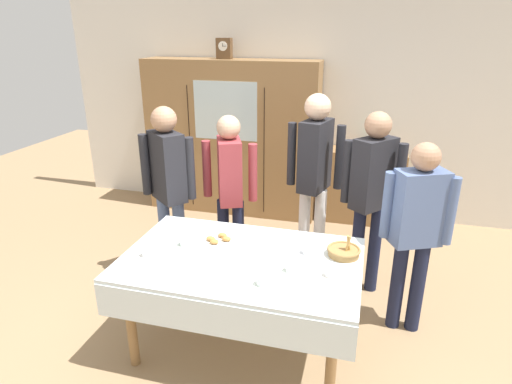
# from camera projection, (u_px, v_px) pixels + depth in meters

# --- Properties ---
(ground_plane) EXTENTS (12.00, 12.00, 0.00)m
(ground_plane) POSITION_uv_depth(u_px,v_px,m) (250.00, 328.00, 3.52)
(ground_plane) COLOR #997A56
(ground_plane) RESTS_ON ground
(back_wall) EXTENTS (6.40, 0.10, 2.70)m
(back_wall) POSITION_uv_depth(u_px,v_px,m) (306.00, 108.00, 5.43)
(back_wall) COLOR silver
(back_wall) RESTS_ON ground
(dining_table) EXTENTS (1.68, 1.06, 0.77)m
(dining_table) POSITION_uv_depth(u_px,v_px,m) (240.00, 272.00, 3.07)
(dining_table) COLOR olive
(dining_table) RESTS_ON ground
(wall_cabinet) EXTENTS (2.19, 0.46, 1.94)m
(wall_cabinet) POSITION_uv_depth(u_px,v_px,m) (232.00, 138.00, 5.52)
(wall_cabinet) COLOR olive
(wall_cabinet) RESTS_ON ground
(mantel_clock) EXTENTS (0.18, 0.11, 0.24)m
(mantel_clock) POSITION_uv_depth(u_px,v_px,m) (224.00, 48.00, 5.15)
(mantel_clock) COLOR brown
(mantel_clock) RESTS_ON wall_cabinet
(bookshelf_low) EXTENTS (0.91, 0.35, 0.91)m
(bookshelf_low) POSITION_uv_depth(u_px,v_px,m) (365.00, 187.00, 5.34)
(bookshelf_low) COLOR olive
(bookshelf_low) RESTS_ON ground
(book_stack) EXTENTS (0.19, 0.24, 0.11)m
(book_stack) POSITION_uv_depth(u_px,v_px,m) (369.00, 146.00, 5.15)
(book_stack) COLOR #3D754C
(book_stack) RESTS_ON bookshelf_low
(tea_cup_center) EXTENTS (0.13, 0.13, 0.06)m
(tea_cup_center) POSITION_uv_depth(u_px,v_px,m) (185.00, 243.00, 3.22)
(tea_cup_center) COLOR silver
(tea_cup_center) RESTS_ON dining_table
(tea_cup_front_edge) EXTENTS (0.13, 0.13, 0.06)m
(tea_cup_front_edge) POSITION_uv_depth(u_px,v_px,m) (291.00, 268.00, 2.87)
(tea_cup_front_edge) COLOR silver
(tea_cup_front_edge) RESTS_ON dining_table
(tea_cup_far_left) EXTENTS (0.13, 0.13, 0.06)m
(tea_cup_far_left) POSITION_uv_depth(u_px,v_px,m) (308.00, 251.00, 3.10)
(tea_cup_far_left) COLOR white
(tea_cup_far_left) RESTS_ON dining_table
(tea_cup_near_left) EXTENTS (0.13, 0.13, 0.06)m
(tea_cup_near_left) POSITION_uv_depth(u_px,v_px,m) (331.00, 273.00, 2.82)
(tea_cup_near_left) COLOR white
(tea_cup_near_left) RESTS_ON dining_table
(tea_cup_mid_right) EXTENTS (0.13, 0.13, 0.06)m
(tea_cup_mid_right) POSITION_uv_depth(u_px,v_px,m) (147.00, 253.00, 3.07)
(tea_cup_mid_right) COLOR white
(tea_cup_mid_right) RESTS_ON dining_table
(tea_cup_mid_left) EXTENTS (0.13, 0.13, 0.06)m
(tea_cup_mid_left) POSITION_uv_depth(u_px,v_px,m) (262.00, 282.00, 2.72)
(tea_cup_mid_left) COLOR silver
(tea_cup_mid_left) RESTS_ON dining_table
(bread_basket) EXTENTS (0.24, 0.24, 0.16)m
(bread_basket) POSITION_uv_depth(u_px,v_px,m) (344.00, 251.00, 3.08)
(bread_basket) COLOR #9E7542
(bread_basket) RESTS_ON dining_table
(pastry_plate) EXTENTS (0.28, 0.28, 0.05)m
(pastry_plate) POSITION_uv_depth(u_px,v_px,m) (219.00, 240.00, 3.28)
(pastry_plate) COLOR white
(pastry_plate) RESTS_ON dining_table
(spoon_near_left) EXTENTS (0.12, 0.02, 0.01)m
(spoon_near_left) POSITION_uv_depth(u_px,v_px,m) (173.00, 239.00, 3.32)
(spoon_near_left) COLOR silver
(spoon_near_left) RESTS_ON dining_table
(spoon_front_edge) EXTENTS (0.12, 0.02, 0.01)m
(spoon_front_edge) POSITION_uv_depth(u_px,v_px,m) (280.00, 258.00, 3.06)
(spoon_front_edge) COLOR silver
(spoon_front_edge) RESTS_ON dining_table
(spoon_center) EXTENTS (0.12, 0.02, 0.01)m
(spoon_center) POSITION_uv_depth(u_px,v_px,m) (241.00, 269.00, 2.92)
(spoon_center) COLOR silver
(spoon_center) RESTS_ON dining_table
(person_behind_table_right) EXTENTS (0.52, 0.33, 1.55)m
(person_behind_table_right) POSITION_uv_depth(u_px,v_px,m) (416.00, 223.00, 3.22)
(person_behind_table_right) COLOR #191E38
(person_behind_table_right) RESTS_ON ground
(person_beside_shelf) EXTENTS (0.52, 0.41, 1.59)m
(person_beside_shelf) POSITION_uv_depth(u_px,v_px,m) (230.00, 183.00, 3.96)
(person_beside_shelf) COLOR #191E38
(person_beside_shelf) RESTS_ON ground
(person_behind_table_left) EXTENTS (0.52, 0.38, 1.68)m
(person_behind_table_left) POSITION_uv_depth(u_px,v_px,m) (168.00, 179.00, 3.88)
(person_behind_table_left) COLOR slate
(person_behind_table_left) RESTS_ON ground
(person_by_cabinet) EXTENTS (0.52, 0.41, 1.67)m
(person_by_cabinet) POSITION_uv_depth(u_px,v_px,m) (372.00, 187.00, 3.72)
(person_by_cabinet) COLOR #191E38
(person_by_cabinet) RESTS_ON ground
(person_near_right_end) EXTENTS (0.52, 0.40, 1.77)m
(person_near_right_end) POSITION_uv_depth(u_px,v_px,m) (315.00, 168.00, 3.99)
(person_near_right_end) COLOR silver
(person_near_right_end) RESTS_ON ground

